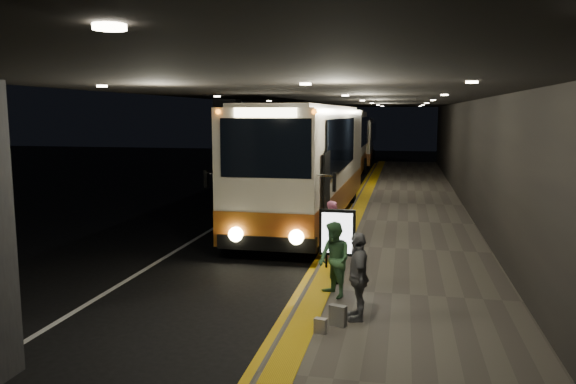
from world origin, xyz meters
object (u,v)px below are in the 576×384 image
(coach_third, at_px, (357,143))
(stanchion_post, at_px, (327,248))
(passenger_waiting_grey, at_px, (358,276))
(bag_polka, at_px, (338,316))
(coach_second, at_px, (338,148))
(coach_main, at_px, (308,168))
(bag_plain, at_px, (320,326))
(info_sign, at_px, (337,234))
(passenger_boarding, at_px, (333,230))
(passenger_waiting_green, at_px, (334,260))

(coach_third, bearing_deg, stanchion_post, -88.67)
(stanchion_post, bearing_deg, passenger_waiting_grey, -72.71)
(coach_third, distance_m, passenger_waiting_grey, 33.72)
(bag_polka, bearing_deg, coach_second, 96.71)
(coach_main, distance_m, bag_polka, 10.93)
(bag_polka, distance_m, bag_plain, 0.48)
(passenger_waiting_grey, relative_size, info_sign, 0.97)
(passenger_boarding, height_order, passenger_waiting_green, passenger_waiting_green)
(info_sign, bearing_deg, passenger_waiting_grey, -72.06)
(bag_polka, bearing_deg, coach_third, 94.21)
(bag_polka, xyz_separation_m, bag_plain, (-0.25, -0.40, -0.06))
(passenger_waiting_green, distance_m, bag_plain, 2.10)
(coach_second, xyz_separation_m, bag_plain, (2.39, -22.90, -1.64))
(coach_main, xyz_separation_m, coach_second, (-0.30, 11.95, -0.03))
(coach_third, relative_size, passenger_waiting_grey, 6.69)
(coach_second, bearing_deg, info_sign, -84.74)
(passenger_waiting_green, bearing_deg, bag_polka, -29.80)
(info_sign, bearing_deg, stanchion_post, 108.92)
(coach_main, bearing_deg, coach_third, 91.15)
(info_sign, bearing_deg, bag_plain, -87.76)
(passenger_boarding, relative_size, bag_plain, 5.73)
(passenger_boarding, distance_m, bag_plain, 5.12)
(coach_third, relative_size, bag_polka, 29.07)
(coach_second, relative_size, passenger_boarding, 8.42)
(coach_second, bearing_deg, passenger_boarding, -85.05)
(coach_third, bearing_deg, passenger_waiting_grey, -87.24)
(passenger_waiting_green, bearing_deg, info_sign, 143.47)
(coach_main, height_order, stanchion_post, coach_main)
(coach_second, height_order, passenger_boarding, coach_second)
(coach_main, bearing_deg, info_sign, -75.09)
(passenger_waiting_grey, bearing_deg, coach_main, -175.52)
(coach_third, xyz_separation_m, info_sign, (2.19, -31.52, -0.36))
(coach_third, relative_size, passenger_boarding, 7.22)
(passenger_boarding, distance_m, stanchion_post, 0.98)
(passenger_boarding, bearing_deg, bag_polka, -152.08)
(bag_polka, bearing_deg, bag_plain, -122.35)
(passenger_waiting_green, height_order, bag_polka, passenger_waiting_green)
(bag_polka, bearing_deg, coach_main, 102.55)
(passenger_waiting_green, distance_m, bag_polka, 1.72)
(passenger_boarding, height_order, bag_plain, passenger_boarding)
(coach_third, relative_size, passenger_waiting_green, 7.01)
(coach_third, xyz_separation_m, passenger_boarding, (1.83, -29.33, -0.73))
(passenger_waiting_grey, xyz_separation_m, bag_plain, (-0.57, -0.80, -0.69))
(bag_polka, bearing_deg, stanchion_post, 100.93)
(passenger_boarding, bearing_deg, coach_second, 26.08)
(coach_second, distance_m, bag_plain, 23.08)
(coach_second, xyz_separation_m, info_sign, (2.33, -20.03, -0.64))
(passenger_boarding, relative_size, passenger_waiting_grey, 0.93)
(bag_plain, bearing_deg, stanchion_post, 96.44)
(passenger_boarding, xyz_separation_m, bag_polka, (0.67, -4.66, -0.57))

